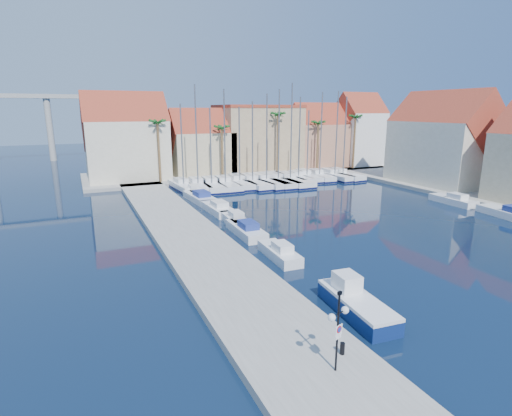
{
  "coord_description": "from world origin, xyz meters",
  "views": [
    {
      "loc": [
        -17.51,
        -18.6,
        11.23
      ],
      "look_at": [
        -3.79,
        11.67,
        3.0
      ],
      "focal_mm": 28.0,
      "sensor_mm": 36.0,
      "label": 1
    }
  ],
  "objects": [
    {
      "name": "motorboat_west_5",
      "position": [
        -3.35,
        33.43,
        0.51
      ],
      "size": [
        1.8,
        5.21,
        1.4
      ],
      "rotation": [
        0.0,
        0.0,
        -0.03
      ],
      "color": "white",
      "rests_on": "ground"
    },
    {
      "name": "sailboat_2",
      "position": [
        0.02,
        35.96,
        0.58
      ],
      "size": [
        3.32,
        9.76,
        11.43
      ],
      "rotation": [
        0.0,
        0.0,
        -0.08
      ],
      "color": "white",
      "rests_on": "ground"
    },
    {
      "name": "sailboat_8",
      "position": [
        12.37,
        35.18,
        0.59
      ],
      "size": [
        3.21,
        11.6,
        15.0
      ],
      "rotation": [
        0.0,
        0.0,
        0.01
      ],
      "color": "white",
      "rests_on": "ground"
    },
    {
      "name": "ground",
      "position": [
        0.0,
        0.0,
        0.0
      ],
      "size": [
        260.0,
        260.0,
        0.0
      ],
      "primitive_type": "plane",
      "color": "black",
      "rests_on": "ground"
    },
    {
      "name": "lamp_post",
      "position": [
        -8.37,
        -6.58,
        2.89
      ],
      "size": [
        1.19,
        0.61,
        3.64
      ],
      "rotation": [
        0.0,
        0.0,
        0.32
      ],
      "color": "black",
      "rests_on": "quay_west"
    },
    {
      "name": "sailboat_11",
      "position": [
        18.59,
        36.32,
        0.65
      ],
      "size": [
        2.82,
        8.42,
        13.85
      ],
      "rotation": [
        0.0,
        0.0,
        -0.08
      ],
      "color": "white",
      "rests_on": "ground"
    },
    {
      "name": "sailboat_9",
      "position": [
        14.55,
        36.17,
        0.63
      ],
      "size": [
        2.71,
        8.42,
        13.09
      ],
      "rotation": [
        0.0,
        0.0,
        -0.06
      ],
      "color": "white",
      "rests_on": "ground"
    },
    {
      "name": "sailboat_13",
      "position": [
        22.7,
        35.77,
        0.6
      ],
      "size": [
        3.3,
        9.7,
        13.19
      ],
      "rotation": [
        0.0,
        0.0,
        0.08
      ],
      "color": "white",
      "rests_on": "ground"
    },
    {
      "name": "motorboat_east_1",
      "position": [
        24.0,
        14.62,
        0.51
      ],
      "size": [
        2.14,
        6.01,
        1.4
      ],
      "rotation": [
        0.0,
        0.0,
        -0.04
      ],
      "color": "white",
      "rests_on": "ground"
    },
    {
      "name": "sailboat_3",
      "position": [
        2.05,
        35.85,
        0.61
      ],
      "size": [
        2.72,
        9.63,
        13.97
      ],
      "rotation": [
        0.0,
        0.0,
        -0.02
      ],
      "color": "white",
      "rests_on": "ground"
    },
    {
      "name": "palm_2",
      "position": [
        14.0,
        42.0,
        10.02
      ],
      "size": [
        2.6,
        2.6,
        11.15
      ],
      "color": "brown",
      "rests_on": "shore_north"
    },
    {
      "name": "sailboat_7",
      "position": [
        10.59,
        35.77,
        0.58
      ],
      "size": [
        3.42,
        12.05,
        14.11
      ],
      "rotation": [
        0.0,
        0.0,
        -0.02
      ],
      "color": "white",
      "rests_on": "ground"
    },
    {
      "name": "fishing_boat",
      "position": [
        -3.93,
        -2.21,
        0.66
      ],
      "size": [
        2.39,
        5.83,
        1.99
      ],
      "rotation": [
        0.0,
        0.0,
        -0.09
      ],
      "color": "navy",
      "rests_on": "ground"
    },
    {
      "name": "motorboat_west_3",
      "position": [
        -3.53,
        22.62,
        0.51
      ],
      "size": [
        2.19,
        6.34,
        1.4
      ],
      "rotation": [
        0.0,
        0.0,
        0.03
      ],
      "color": "white",
      "rests_on": "ground"
    },
    {
      "name": "palm_0",
      "position": [
        -6.0,
        42.0,
        9.08
      ],
      "size": [
        2.6,
        2.6,
        10.15
      ],
      "color": "brown",
      "rests_on": "shore_north"
    },
    {
      "name": "building_6",
      "position": [
        32.0,
        24.0,
        6.52
      ],
      "size": [
        9.0,
        14.3,
        13.5
      ],
      "color": "beige",
      "rests_on": "shore_east"
    },
    {
      "name": "sailboat_0",
      "position": [
        -3.9,
        36.83,
        0.61
      ],
      "size": [
        2.75,
        8.33,
        11.99
      ],
      "rotation": [
        0.0,
        0.0,
        0.07
      ],
      "color": "white",
      "rests_on": "ground"
    },
    {
      "name": "sailboat_1",
      "position": [
        -1.89,
        36.38,
        0.64
      ],
      "size": [
        2.75,
        8.93,
        14.54
      ],
      "rotation": [
        0.0,
        0.0,
        -0.05
      ],
      "color": "white",
      "rests_on": "ground"
    },
    {
      "name": "motorboat_west_1",
      "position": [
        -3.85,
        13.72,
        0.51
      ],
      "size": [
        2.06,
        6.07,
        1.4
      ],
      "rotation": [
        0.0,
        0.0,
        -0.02
      ],
      "color": "white",
      "rests_on": "ground"
    },
    {
      "name": "bollard",
      "position": [
        -7.41,
        -5.73,
        0.78
      ],
      "size": [
        0.22,
        0.22,
        0.56
      ],
      "primitive_type": "cylinder",
      "color": "black",
      "rests_on": "quay_west"
    },
    {
      "name": "motorboat_west_2",
      "position": [
        -3.49,
        17.55,
        0.51
      ],
      "size": [
        1.83,
        5.2,
        1.4
      ],
      "rotation": [
        0.0,
        0.0,
        -0.04
      ],
      "color": "white",
      "rests_on": "ground"
    },
    {
      "name": "motorboat_west_0",
      "position": [
        -3.85,
        7.09,
        0.51
      ],
      "size": [
        1.83,
        5.1,
        1.4
      ],
      "rotation": [
        0.0,
        0.0,
        -0.04
      ],
      "color": "white",
      "rests_on": "ground"
    },
    {
      "name": "palm_4",
      "position": [
        30.0,
        42.0,
        9.55
      ],
      "size": [
        2.6,
        2.6,
        10.65
      ],
      "color": "brown",
      "rests_on": "shore_north"
    },
    {
      "name": "building_2",
      "position": [
        13.0,
        48.0,
        6.26
      ],
      "size": [
        14.2,
        10.2,
        11.5
      ],
      "color": "tan",
      "rests_on": "shore_north"
    },
    {
      "name": "building_0",
      "position": [
        -10.0,
        47.0,
        6.52
      ],
      "size": [
        12.3,
        9.0,
        13.5
      ],
      "color": "beige",
      "rests_on": "shore_north"
    },
    {
      "name": "sailboat_4",
      "position": [
        4.59,
        36.54,
        0.57
      ],
      "size": [
        3.42,
        10.37,
        11.59
      ],
      "rotation": [
        0.0,
        0.0,
        -0.07
      ],
      "color": "white",
      "rests_on": "ground"
    },
    {
      "name": "sailboat_6",
      "position": [
        8.53,
        35.76,
        0.57
      ],
      "size": [
        3.9,
        11.75,
        13.44
      ],
      "rotation": [
        0.0,
        0.0,
        0.07
      ],
      "color": "white",
      "rests_on": "ground"
    },
    {
      "name": "building_1",
      "position": [
        2.0,
        47.0,
        5.3
      ],
      "size": [
        10.3,
        8.0,
        11.0
      ],
      "color": "tan",
      "rests_on": "shore_north"
    },
    {
      "name": "sailboat_5",
      "position": [
        6.32,
        35.92,
        0.57
      ],
      "size": [
        3.34,
        11.05,
        12.36
      ],
      "rotation": [
        0.0,
        0.0,
        0.04
      ],
      "color": "white",
      "rests_on": "ground"
    },
    {
      "name": "palm_3",
      "position": [
        22.0,
        42.0,
        8.61
      ],
      "size": [
        2.6,
        2.6,
        9.65
      ],
      "color": "brown",
      "rests_on": "shore_north"
    },
    {
      "name": "sailboat_10",
      "position": [
        16.56,
        36.95,
        0.58
      ],
      "size": [
        2.83,
        8.9,
        11.09
      ],
      "rotation": [
        0.0,
        0.0,
        -0.06
      ],
      "color": "white",
      "rests_on": "ground"
    },
    {
      "name": "building_4",
      "position": [
        34.0,
        46.0,
        6.97
      ],
      "size": [
        8.3,
        8.0,
        14.0
      ],
      "color": "white",
      "rests_on": "shore_north"
    },
    {
      "name": "palm_1",
      "position": [
        4.0,
        42.0,
        8.14
      ],
      "size": [
        2.6,
        2.6,
        9.15
      ],
      "color": "brown",
      "rests_on": "shore_north"
    },
    {
      "name": "motorboat_east_0",
      "position": [
        23.99,
        7.31,
        0.51
      ],
      "size": [
        3.2,
        7.39,
        1.4
      ],
      "rotation": [
        0.0,
        0.0,
        -0.13
      ],
      "color": "white",
      "rests_on": "ground"
    },
    {
      "name": "motorboat_west_4",
      "position": [
        -3.72,
        28.87,
        0.51
      ],
      "size": [
        2.61,
        7.05,
        1.4
      ],
      "rotation": [
        0.0,
        0.0,
        0.06
      ],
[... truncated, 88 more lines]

